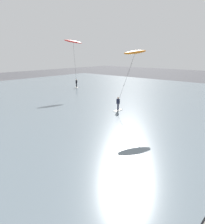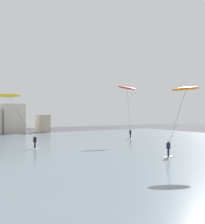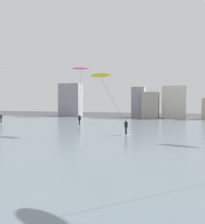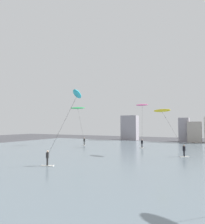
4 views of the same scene
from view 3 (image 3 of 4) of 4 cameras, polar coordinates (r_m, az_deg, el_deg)
The scene contains 4 objects.
water_bay at distance 28.90m, azimuth 2.89°, elevation -5.08°, with size 84.00×52.00×0.10m, color slate.
far_shore_buildings at distance 57.45m, azimuth 7.33°, elevation 1.97°, with size 32.89×5.32×7.42m.
kitesurfer_yellow at distance 30.30m, azimuth 0.27°, elevation 6.42°, with size 5.13×2.07×6.86m.
kitesurfer_pink at distance 41.05m, azimuth -4.53°, elevation 7.84°, with size 2.66×3.87×8.80m.
Camera 3 is at (6.40, 2.90, 4.02)m, focal length 43.51 mm.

